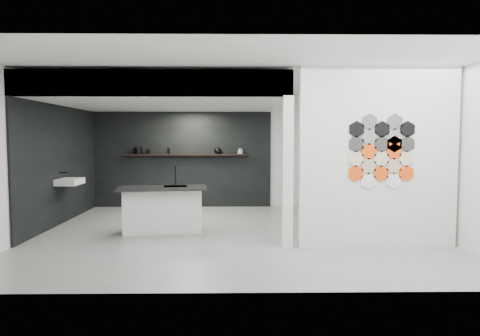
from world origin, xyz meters
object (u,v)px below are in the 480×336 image
(stockpot, at_px, (138,151))
(utensil_cup, at_px, (148,152))
(partition_panel, at_px, (378,158))
(glass_vase, at_px, (240,151))
(wall_basin, at_px, (70,182))
(kitchen_island, at_px, (163,209))
(kettle, at_px, (218,151))
(glass_bowl, at_px, (240,152))
(bottle_dark, at_px, (169,151))

(stockpot, height_order, utensil_cup, stockpot)
(partition_panel, xyz_separation_m, glass_vase, (-2.08, 3.87, -0.01))
(wall_basin, distance_m, kitchen_island, 2.11)
(kettle, height_order, utensil_cup, kettle)
(stockpot, relative_size, utensil_cup, 1.75)
(partition_panel, bearing_deg, glass_vase, 118.23)
(partition_panel, bearing_deg, utensil_cup, 138.26)
(wall_basin, distance_m, glass_bowl, 4.00)
(stockpot, height_order, bottle_dark, stockpot)
(wall_basin, bearing_deg, kettle, 36.08)
(glass_bowl, bearing_deg, kettle, 180.00)
(partition_panel, relative_size, utensil_cup, 25.37)
(partition_panel, bearing_deg, glass_bowl, 118.23)
(partition_panel, bearing_deg, bottle_dark, 134.75)
(wall_basin, relative_size, bottle_dark, 4.09)
(partition_panel, height_order, glass_vase, partition_panel)
(kettle, relative_size, bottle_dark, 1.23)
(stockpot, height_order, glass_vase, stockpot)
(stockpot, bearing_deg, glass_vase, 0.00)
(kitchen_island, relative_size, glass_vase, 12.58)
(kettle, bearing_deg, utensil_cup, -177.03)
(partition_panel, xyz_separation_m, bottle_dark, (-3.83, 3.87, -0.01))
(kitchen_island, distance_m, bottle_dark, 2.96)
(kettle, xyz_separation_m, utensil_cup, (-1.70, 0.00, -0.02))
(bottle_dark, relative_size, utensil_cup, 1.33)
(stockpot, distance_m, bottle_dark, 0.74)
(glass_bowl, relative_size, bottle_dark, 0.90)
(bottle_dark, xyz_separation_m, utensil_cup, (-0.50, 0.00, -0.02))
(kettle, relative_size, utensil_cup, 1.64)
(kettle, height_order, glass_bowl, kettle)
(glass_bowl, bearing_deg, glass_vase, 0.00)
(glass_bowl, distance_m, bottle_dark, 1.76)
(partition_panel, xyz_separation_m, kitchen_island, (-3.53, 1.09, -0.97))
(stockpot, height_order, glass_bowl, stockpot)
(wall_basin, height_order, bottle_dark, bottle_dark)
(partition_panel, distance_m, kitchen_island, 3.82)
(kitchen_island, distance_m, glass_vase, 3.28)
(glass_bowl, bearing_deg, utensil_cup, 180.00)
(bottle_dark, bearing_deg, kettle, 0.00)
(kitchen_island, xyz_separation_m, bottle_dark, (-0.30, 2.78, 0.97))
(glass_bowl, xyz_separation_m, bottle_dark, (-1.76, 0.00, 0.03))
(kettle, bearing_deg, bottle_dark, -177.03)
(kettle, height_order, glass_vase, kettle)
(glass_vase, height_order, utensil_cup, glass_vase)
(stockpot, xyz_separation_m, glass_bowl, (2.50, 0.00, -0.03))
(kettle, distance_m, glass_bowl, 0.56)
(kitchen_island, height_order, kettle, kettle)
(partition_panel, bearing_deg, kitchen_island, 162.85)
(glass_vase, xyz_separation_m, utensil_cup, (-2.26, 0.00, -0.01))
(partition_panel, height_order, utensil_cup, partition_panel)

